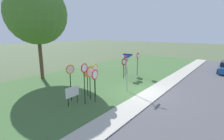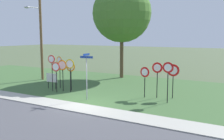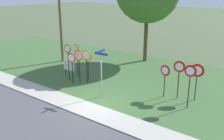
{
  "view_description": "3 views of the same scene",
  "coord_description": "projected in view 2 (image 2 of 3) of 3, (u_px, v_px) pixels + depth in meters",
  "views": [
    {
      "loc": [
        -11.62,
        -5.84,
        4.7
      ],
      "look_at": [
        -0.46,
        2.69,
        1.6
      ],
      "focal_mm": 26.45,
      "sensor_mm": 36.0,
      "label": 1
    },
    {
      "loc": [
        9.21,
        -12.71,
        4.33
      ],
      "look_at": [
        -0.09,
        3.69,
        1.76
      ],
      "focal_mm": 40.86,
      "sensor_mm": 36.0,
      "label": 2
    },
    {
      "loc": [
        9.17,
        -10.7,
        6.81
      ],
      "look_at": [
        -0.96,
        2.72,
        1.36
      ],
      "focal_mm": 41.24,
      "sensor_mm": 36.0,
      "label": 3
    }
  ],
  "objects": [
    {
      "name": "sidewalk_strip",
      "position": [
        77.0,
        107.0,
        15.35
      ],
      "size": [
        44.0,
        1.6,
        0.06
      ],
      "primitive_type": "cube",
      "color": "#ADAA9E",
      "rests_on": "ground_plane"
    },
    {
      "name": "stop_sign_far_center",
      "position": [
        52.0,
        66.0,
        19.6
      ],
      "size": [
        0.62,
        0.11,
        2.79
      ],
      "rotation": [
        0.0,
        0.0,
        0.1
      ],
      "color": "black",
      "rests_on": "grass_median"
    },
    {
      "name": "grass_median",
      "position": [
        127.0,
        88.0,
        21.21
      ],
      "size": [
        44.0,
        12.0,
        0.04
      ],
      "primitive_type": "cube",
      "color": "#3D6033",
      "rests_on": "ground_plane"
    },
    {
      "name": "stop_sign_near_right",
      "position": [
        56.0,
        71.0,
        19.05
      ],
      "size": [
        0.69,
        0.13,
        2.31
      ],
      "rotation": [
        0.0,
        0.0,
        0.13
      ],
      "color": "black",
      "rests_on": "grass_median"
    },
    {
      "name": "utility_pole",
      "position": [
        40.0,
        27.0,
        24.19
      ],
      "size": [
        2.1,
        2.02,
        9.49
      ],
      "color": "brown",
      "rests_on": "grass_median"
    },
    {
      "name": "yield_sign_near_left",
      "position": [
        145.0,
        75.0,
        17.54
      ],
      "size": [
        0.71,
        0.13,
        2.14
      ],
      "rotation": [
        0.0,
        0.0,
        -0.15
      ],
      "color": "black",
      "rests_on": "grass_median"
    },
    {
      "name": "ground_plane",
      "position": [
        84.0,
        105.0,
        16.04
      ],
      "size": [
        160.0,
        160.0,
        0.0
      ],
      "primitive_type": "plane",
      "color": "#4C5B3D"
    },
    {
      "name": "stop_sign_near_left",
      "position": [
        71.0,
        70.0,
        19.85
      ],
      "size": [
        0.73,
        0.14,
        2.24
      ],
      "rotation": [
        0.0,
        0.0,
        0.16
      ],
      "color": "black",
      "rests_on": "grass_median"
    },
    {
      "name": "street_name_post",
      "position": [
        87.0,
        72.0,
        16.97
      ],
      "size": [
        0.96,
        0.81,
        3.11
      ],
      "rotation": [
        0.0,
        0.0,
        0.09
      ],
      "color": "#9EA0A8",
      "rests_on": "grass_median"
    },
    {
      "name": "stop_sign_center_tall",
      "position": [
        60.0,
        66.0,
        20.72
      ],
      "size": [
        0.62,
        0.14,
        2.6
      ],
      "rotation": [
        0.0,
        0.0,
        -0.19
      ],
      "color": "black",
      "rests_on": "grass_median"
    },
    {
      "name": "stop_sign_far_left",
      "position": [
        70.0,
        68.0,
        19.25
      ],
      "size": [
        0.71,
        0.15,
        2.51
      ],
      "rotation": [
        0.0,
        0.0,
        0.17
      ],
      "color": "black",
      "rests_on": "grass_median"
    },
    {
      "name": "stop_sign_far_right",
      "position": [
        62.0,
        69.0,
        19.48
      ],
      "size": [
        0.79,
        0.11,
        2.43
      ],
      "rotation": [
        0.0,
        0.0,
        0.08
      ],
      "color": "black",
      "rests_on": "grass_median"
    },
    {
      "name": "yield_sign_near_right",
      "position": [
        168.0,
        73.0,
        16.04
      ],
      "size": [
        0.7,
        0.11,
        2.63
      ],
      "rotation": [
        0.0,
        0.0,
        0.07
      ],
      "color": "black",
      "rests_on": "grass_median"
    },
    {
      "name": "notice_board",
      "position": [
        52.0,
        79.0,
        20.54
      ],
      "size": [
        1.1,
        0.06,
        1.25
      ],
      "rotation": [
        0.0,
        0.0,
        0.02
      ],
      "color": "black",
      "rests_on": "grass_median"
    },
    {
      "name": "yield_sign_far_left",
      "position": [
        173.0,
        73.0,
        17.26
      ],
      "size": [
        0.82,
        0.16,
        2.36
      ],
      "rotation": [
        0.0,
        0.0,
        0.16
      ],
      "color": "black",
      "rests_on": "grass_median"
    },
    {
      "name": "yield_sign_far_right",
      "position": [
        157.0,
        72.0,
        17.38
      ],
      "size": [
        0.72,
        0.13,
        2.47
      ],
      "rotation": [
        0.0,
        0.0,
        0.12
      ],
      "color": "black",
      "rests_on": "grass_median"
    },
    {
      "name": "road_asphalt",
      "position": [
        24.0,
        129.0,
        11.9
      ],
      "size": [
        44.0,
        6.4,
        0.01
      ],
      "primitive_type": "cube",
      "color": "#4C4C51",
      "rests_on": "ground_plane"
    },
    {
      "name": "oak_tree_left",
      "position": [
        122.0,
        13.0,
        25.3
      ],
      "size": [
        5.86,
        5.86,
        9.43
      ],
      "color": "brown",
      "rests_on": "grass_median"
    }
  ]
}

